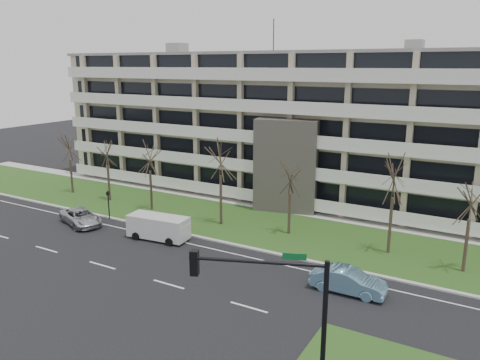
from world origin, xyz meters
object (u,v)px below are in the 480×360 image
Objects in this scene: silver_pickup at (81,217)px; traffic_signal at (278,306)px; blue_sedan at (348,281)px; white_van at (159,225)px; pedestrian_signal at (108,201)px.

traffic_signal reaches higher than silver_pickup.
blue_sedan is 0.90× the size of white_van.
blue_sedan is 0.70× the size of traffic_signal.
white_van is at bearing 84.15° from blue_sedan.
traffic_signal reaches higher than white_van.
traffic_signal is at bearing -49.23° from pedestrian_signal.
traffic_signal is 27.76m from pedestrian_signal.
traffic_signal is at bearing 179.96° from blue_sedan.
traffic_signal is 2.47× the size of pedestrian_signal.
silver_pickup is 0.96× the size of white_van.
white_van is at bearing -66.26° from silver_pickup.
white_van is at bearing 122.27° from traffic_signal.
silver_pickup is 27.76m from traffic_signal.
silver_pickup is 8.50m from white_van.
white_van reaches higher than silver_pickup.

